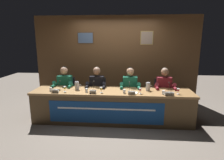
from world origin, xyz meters
name	(u,v)px	position (x,y,z in m)	size (l,w,h in m)	color
ground_plane	(112,120)	(0.00, 0.00, 0.00)	(12.00, 12.00, 0.00)	#70665B
wall_back_panelled	(116,60)	(0.00, 1.49, 1.30)	(4.91, 0.14, 2.60)	brown
conference_table	(111,101)	(0.00, -0.12, 0.51)	(3.71, 0.79, 0.74)	olive
chair_far_left	(67,95)	(-1.28, 0.58, 0.44)	(0.44, 0.45, 0.90)	black
panelist_far_left	(64,87)	(-1.28, 0.38, 0.71)	(0.51, 0.48, 1.23)	black
nameplate_far_left	(55,91)	(-1.26, -0.29, 0.78)	(0.16, 0.06, 0.08)	white
juice_glass_far_left	(65,88)	(-1.06, -0.19, 0.83)	(0.06, 0.06, 0.12)	white
water_cup_far_left	(51,90)	(-1.40, -0.17, 0.78)	(0.06, 0.06, 0.08)	silver
microphone_far_left	(59,87)	(-1.25, -0.06, 0.82)	(0.06, 0.17, 0.22)	black
chair_center_left	(98,95)	(-0.43, 0.58, 0.44)	(0.44, 0.45, 0.90)	black
panelist_center_left	(97,87)	(-0.43, 0.38, 0.71)	(0.51, 0.48, 1.23)	black
nameplate_center_left	(93,92)	(-0.40, -0.28, 0.78)	(0.15, 0.06, 0.08)	white
juice_glass_center_left	(101,89)	(-0.23, -0.19, 0.83)	(0.06, 0.06, 0.12)	white
water_cup_center_left	(87,91)	(-0.56, -0.19, 0.78)	(0.06, 0.06, 0.08)	silver
microphone_center_left	(93,87)	(-0.44, -0.03, 0.82)	(0.06, 0.17, 0.22)	black
chair_center_right	(130,96)	(0.43, 0.58, 0.44)	(0.44, 0.45, 0.90)	black
panelist_center_right	(130,88)	(0.43, 0.38, 0.71)	(0.51, 0.48, 1.23)	black
nameplate_center_right	(132,93)	(0.45, -0.30, 0.78)	(0.16, 0.06, 0.08)	white
juice_glass_center_right	(140,90)	(0.64, -0.20, 0.83)	(0.06, 0.06, 0.12)	white
water_cup_center_right	(124,92)	(0.29, -0.21, 0.78)	(0.06, 0.06, 0.08)	silver
microphone_center_right	(129,88)	(0.40, -0.06, 0.82)	(0.06, 0.17, 0.22)	black
chair_far_right	(162,97)	(1.28, 0.58, 0.44)	(0.44, 0.45, 0.90)	black
panelist_far_right	(164,89)	(1.28, 0.38, 0.71)	(0.51, 0.48, 1.23)	black
nameplate_far_right	(169,94)	(1.24, -0.31, 0.78)	(0.20, 0.06, 0.08)	white
juice_glass_far_right	(178,90)	(1.46, -0.18, 0.83)	(0.06, 0.06, 0.12)	white
water_cup_far_right	(163,93)	(1.14, -0.23, 0.78)	(0.06, 0.06, 0.08)	silver
microphone_far_right	(169,89)	(1.30, -0.04, 0.82)	(0.06, 0.17, 0.22)	black
water_pitcher_left_side	(77,86)	(-0.83, 0.01, 0.84)	(0.15, 0.10, 0.21)	silver
water_pitcher_right_side	(148,87)	(0.84, 0.06, 0.84)	(0.15, 0.10, 0.21)	silver
document_stack_center_right	(133,93)	(0.48, -0.17, 0.75)	(0.23, 0.18, 0.01)	white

